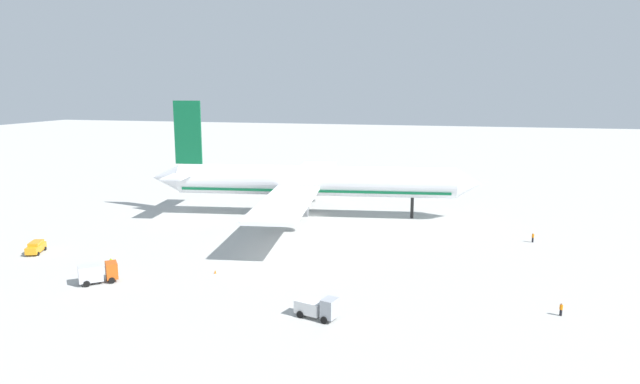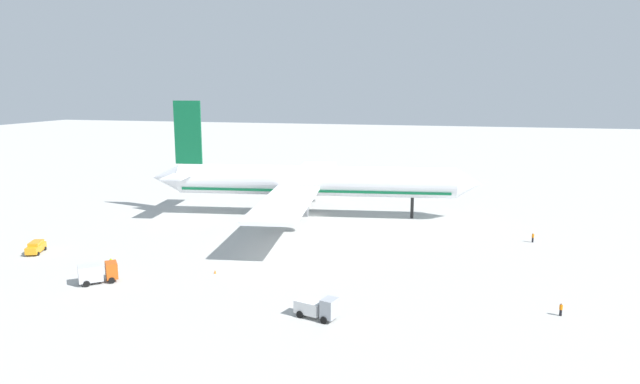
# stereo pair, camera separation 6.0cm
# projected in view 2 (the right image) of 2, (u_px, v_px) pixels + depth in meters

# --- Properties ---
(ground_plane) EXTENTS (600.00, 600.00, 0.00)m
(ground_plane) POSITION_uv_depth(u_px,v_px,m) (315.00, 215.00, 123.89)
(ground_plane) COLOR #B2B2AD
(airliner) EXTENTS (71.85, 73.03, 24.76)m
(airliner) POSITION_uv_depth(u_px,v_px,m) (309.00, 181.00, 122.69)
(airliner) COLOR white
(airliner) RESTS_ON ground
(service_truck_0) EXTENTS (5.53, 5.16, 2.80)m
(service_truck_0) POSITION_uv_depth(u_px,v_px,m) (98.00, 272.00, 81.09)
(service_truck_0) COLOR #BF4C14
(service_truck_0) RESTS_ON ground
(service_truck_1) EXTENTS (5.64, 3.49, 2.80)m
(service_truck_1) POSITION_uv_depth(u_px,v_px,m) (318.00, 308.00, 68.64)
(service_truck_1) COLOR #999EA5
(service_truck_1) RESTS_ON ground
(service_van) EXTENTS (3.35, 5.07, 1.97)m
(service_van) POSITION_uv_depth(u_px,v_px,m) (36.00, 247.00, 95.74)
(service_van) COLOR orange
(service_van) RESTS_ON ground
(baggage_cart_0) EXTENTS (3.02, 2.40, 1.29)m
(baggage_cart_0) POSITION_uv_depth(u_px,v_px,m) (284.00, 177.00, 171.66)
(baggage_cart_0) COLOR gray
(baggage_cart_0) RESTS_ON ground
(ground_worker_0) EXTENTS (0.47, 0.47, 1.69)m
(ground_worker_0) POSITION_uv_depth(u_px,v_px,m) (111.00, 263.00, 87.71)
(ground_worker_0) COLOR navy
(ground_worker_0) RESTS_ON ground
(ground_worker_1) EXTENTS (0.50, 0.50, 1.76)m
(ground_worker_1) POSITION_uv_depth(u_px,v_px,m) (533.00, 237.00, 102.33)
(ground_worker_1) COLOR black
(ground_worker_1) RESTS_ON ground
(ground_worker_2) EXTENTS (0.44, 0.44, 1.60)m
(ground_worker_2) POSITION_uv_depth(u_px,v_px,m) (561.00, 309.00, 69.49)
(ground_worker_2) COLOR black
(ground_worker_2) RESTS_ON ground
(traffic_cone_0) EXTENTS (0.36, 0.36, 0.55)m
(traffic_cone_0) POSITION_uv_depth(u_px,v_px,m) (432.00, 192.00, 149.91)
(traffic_cone_0) COLOR orange
(traffic_cone_0) RESTS_ON ground
(traffic_cone_1) EXTENTS (0.36, 0.36, 0.55)m
(traffic_cone_1) POSITION_uv_depth(u_px,v_px,m) (215.00, 272.00, 85.35)
(traffic_cone_1) COLOR orange
(traffic_cone_1) RESTS_ON ground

